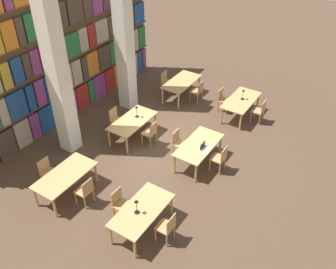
% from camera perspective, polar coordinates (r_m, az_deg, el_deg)
% --- Properties ---
extents(ground_plane, '(40.00, 40.00, 0.00)m').
position_cam_1_polar(ground_plane, '(12.61, -0.49, -2.21)').
color(ground_plane, '#4C3828').
extents(bookshelf_bank, '(9.39, 0.35, 5.50)m').
position_cam_1_polar(bookshelf_bank, '(13.66, -15.63, 12.53)').
color(bookshelf_bank, brown).
rests_on(bookshelf_bank, ground_plane).
extents(pillar_left, '(0.52, 0.52, 6.00)m').
position_cam_1_polar(pillar_left, '(11.58, -16.68, 9.97)').
color(pillar_left, silver).
rests_on(pillar_left, ground_plane).
extents(pillar_center, '(0.52, 0.52, 6.00)m').
position_cam_1_polar(pillar_center, '(13.67, -6.79, 15.27)').
color(pillar_center, silver).
rests_on(pillar_center, ground_plane).
extents(reading_table_0, '(1.81, 0.90, 0.73)m').
position_cam_1_polar(reading_table_0, '(9.73, -4.01, -11.65)').
color(reading_table_0, tan).
rests_on(reading_table_0, ground_plane).
extents(chair_0, '(0.42, 0.40, 0.90)m').
position_cam_1_polar(chair_0, '(9.59, -0.14, -13.90)').
color(chair_0, tan).
rests_on(chair_0, ground_plane).
extents(chair_1, '(0.42, 0.40, 0.90)m').
position_cam_1_polar(chair_1, '(10.19, -7.25, -10.37)').
color(chair_1, tan).
rests_on(chair_1, ground_plane).
extents(desk_lamp_0, '(0.14, 0.14, 0.44)m').
position_cam_1_polar(desk_lamp_0, '(9.39, -4.83, -10.54)').
color(desk_lamp_0, black).
rests_on(desk_lamp_0, reading_table_0).
extents(reading_table_1, '(1.81, 0.90, 0.73)m').
position_cam_1_polar(reading_table_1, '(11.71, 4.69, -1.84)').
color(reading_table_1, tan).
rests_on(reading_table_1, ground_plane).
extents(chair_2, '(0.42, 0.40, 0.90)m').
position_cam_1_polar(chair_2, '(11.59, 7.91, -3.57)').
color(chair_2, tan).
rests_on(chair_2, ground_plane).
extents(chair_3, '(0.42, 0.40, 0.90)m').
position_cam_1_polar(chair_3, '(12.10, 1.66, -1.20)').
color(chair_3, tan).
rests_on(chair_3, ground_plane).
extents(laptop, '(0.32, 0.22, 0.21)m').
position_cam_1_polar(laptop, '(11.48, 5.62, -2.04)').
color(laptop, silver).
rests_on(laptop, reading_table_1).
extents(reading_table_2, '(1.81, 0.90, 0.73)m').
position_cam_1_polar(reading_table_2, '(14.14, 11.08, 4.94)').
color(reading_table_2, tan).
rests_on(reading_table_2, ground_plane).
extents(chair_4, '(0.42, 0.40, 0.90)m').
position_cam_1_polar(chair_4, '(14.06, 13.80, 3.57)').
color(chair_4, tan).
rests_on(chair_4, ground_plane).
extents(chair_5, '(0.42, 0.40, 0.90)m').
position_cam_1_polar(chair_5, '(14.48, 8.40, 5.33)').
color(chair_5, tan).
rests_on(chair_5, ground_plane).
extents(desk_lamp_1, '(0.14, 0.14, 0.41)m').
position_cam_1_polar(desk_lamp_1, '(14.01, 11.41, 6.26)').
color(desk_lamp_1, black).
rests_on(desk_lamp_1, reading_table_2).
extents(reading_table_3, '(1.81, 0.90, 0.73)m').
position_cam_1_polar(reading_table_3, '(11.01, -15.40, -6.21)').
color(reading_table_3, tan).
rests_on(reading_table_3, ground_plane).
extents(chair_6, '(0.42, 0.40, 0.90)m').
position_cam_1_polar(chair_6, '(10.69, -12.50, -8.35)').
color(chair_6, tan).
rests_on(chair_6, ground_plane).
extents(chair_7, '(0.42, 0.40, 0.90)m').
position_cam_1_polar(chair_7, '(11.57, -17.84, -5.37)').
color(chair_7, tan).
rests_on(chair_7, ground_plane).
extents(reading_table_4, '(1.81, 0.90, 0.73)m').
position_cam_1_polar(reading_table_4, '(12.81, -5.44, 1.87)').
color(reading_table_4, tan).
rests_on(reading_table_4, ground_plane).
extents(chair_8, '(0.42, 0.40, 0.90)m').
position_cam_1_polar(chair_8, '(12.54, -2.67, 0.31)').
color(chair_8, tan).
rests_on(chair_8, ground_plane).
extents(chair_9, '(0.42, 0.40, 0.90)m').
position_cam_1_polar(chair_9, '(13.30, -7.89, 2.31)').
color(chair_9, tan).
rests_on(chair_9, ground_plane).
extents(desk_lamp_2, '(0.14, 0.14, 0.43)m').
position_cam_1_polar(desk_lamp_2, '(12.77, -4.81, 3.80)').
color(desk_lamp_2, black).
rests_on(desk_lamp_2, reading_table_4).
extents(reading_table_5, '(1.81, 0.90, 0.73)m').
position_cam_1_polar(reading_table_5, '(15.13, 2.06, 7.85)').
color(reading_table_5, tan).
rests_on(reading_table_5, ground_plane).
extents(chair_10, '(0.42, 0.40, 0.90)m').
position_cam_1_polar(chair_10, '(14.92, 4.55, 6.64)').
color(chair_10, tan).
rests_on(chair_10, ground_plane).
extents(chair_11, '(0.42, 0.40, 0.90)m').
position_cam_1_polar(chair_11, '(15.57, -0.24, 8.10)').
color(chair_11, tan).
rests_on(chair_11, ground_plane).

